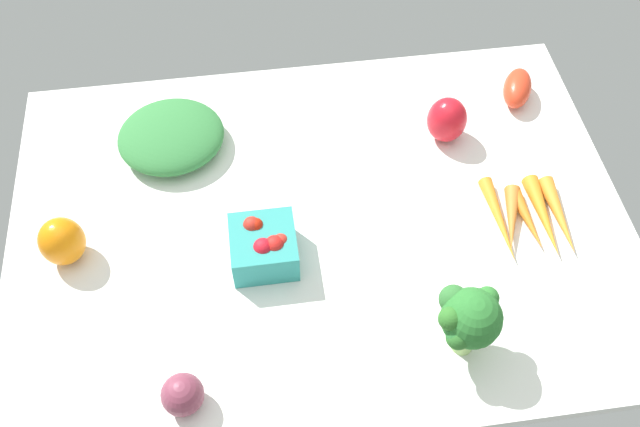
{
  "coord_description": "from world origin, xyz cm",
  "views": [
    {
      "loc": [
        9.42,
        67.97,
        98.59
      ],
      "look_at": [
        0.0,
        0.0,
        4.0
      ],
      "focal_mm": 39.43,
      "sensor_mm": 36.0,
      "label": 1
    }
  ],
  "objects_px": {
    "bell_pepper_orange": "(62,241)",
    "bell_pepper_red": "(447,120)",
    "berry_basket": "(264,246)",
    "roma_tomato": "(517,88)",
    "leafy_greens_clump": "(171,136)",
    "carrot_bunch": "(531,218)",
    "broccoli_head": "(468,318)",
    "red_onion_center": "(183,395)"
  },
  "relations": [
    {
      "from": "broccoli_head",
      "to": "leafy_greens_clump",
      "type": "distance_m",
      "value": 0.62
    },
    {
      "from": "roma_tomato",
      "to": "berry_basket",
      "type": "bearing_deg",
      "value": -35.84
    },
    {
      "from": "roma_tomato",
      "to": "bell_pepper_red",
      "type": "distance_m",
      "value": 0.18
    },
    {
      "from": "broccoli_head",
      "to": "bell_pepper_red",
      "type": "xyz_separation_m",
      "value": [
        -0.08,
        -0.41,
        -0.04
      ]
    },
    {
      "from": "broccoli_head",
      "to": "bell_pepper_red",
      "type": "distance_m",
      "value": 0.42
    },
    {
      "from": "red_onion_center",
      "to": "leafy_greens_clump",
      "type": "relative_size",
      "value": 0.32
    },
    {
      "from": "leafy_greens_clump",
      "to": "broccoli_head",
      "type": "bearing_deg",
      "value": 132.36
    },
    {
      "from": "bell_pepper_orange",
      "to": "leafy_greens_clump",
      "type": "bearing_deg",
      "value": -128.52
    },
    {
      "from": "roma_tomato",
      "to": "leafy_greens_clump",
      "type": "distance_m",
      "value": 0.66
    },
    {
      "from": "berry_basket",
      "to": "leafy_greens_clump",
      "type": "distance_m",
      "value": 0.3
    },
    {
      "from": "red_onion_center",
      "to": "berry_basket",
      "type": "distance_m",
      "value": 0.26
    },
    {
      "from": "carrot_bunch",
      "to": "leafy_greens_clump",
      "type": "height_order",
      "value": "leafy_greens_clump"
    },
    {
      "from": "berry_basket",
      "to": "broccoli_head",
      "type": "distance_m",
      "value": 0.34
    },
    {
      "from": "bell_pepper_orange",
      "to": "berry_basket",
      "type": "distance_m",
      "value": 0.32
    },
    {
      "from": "bell_pepper_orange",
      "to": "roma_tomato",
      "type": "height_order",
      "value": "bell_pepper_orange"
    },
    {
      "from": "berry_basket",
      "to": "broccoli_head",
      "type": "relative_size",
      "value": 0.79
    },
    {
      "from": "roma_tomato",
      "to": "bell_pepper_red",
      "type": "xyz_separation_m",
      "value": [
        0.16,
        0.08,
        0.02
      ]
    },
    {
      "from": "bell_pepper_orange",
      "to": "bell_pepper_red",
      "type": "height_order",
      "value": "bell_pepper_red"
    },
    {
      "from": "berry_basket",
      "to": "leafy_greens_clump",
      "type": "relative_size",
      "value": 0.54
    },
    {
      "from": "carrot_bunch",
      "to": "bell_pepper_red",
      "type": "distance_m",
      "value": 0.23
    },
    {
      "from": "broccoli_head",
      "to": "bell_pepper_red",
      "type": "relative_size",
      "value": 1.49
    },
    {
      "from": "broccoli_head",
      "to": "bell_pepper_red",
      "type": "height_order",
      "value": "broccoli_head"
    },
    {
      "from": "berry_basket",
      "to": "roma_tomato",
      "type": "xyz_separation_m",
      "value": [
        -0.51,
        -0.3,
        -0.01
      ]
    },
    {
      "from": "bell_pepper_red",
      "to": "leafy_greens_clump",
      "type": "bearing_deg",
      "value": -5.1
    },
    {
      "from": "bell_pepper_red",
      "to": "carrot_bunch",
      "type": "bearing_deg",
      "value": 114.55
    },
    {
      "from": "roma_tomato",
      "to": "bell_pepper_red",
      "type": "bearing_deg",
      "value": -39.9
    },
    {
      "from": "bell_pepper_orange",
      "to": "berry_basket",
      "type": "relative_size",
      "value": 0.81
    },
    {
      "from": "bell_pepper_orange",
      "to": "carrot_bunch",
      "type": "height_order",
      "value": "bell_pepper_orange"
    },
    {
      "from": "roma_tomato",
      "to": "leafy_greens_clump",
      "type": "height_order",
      "value": "leafy_greens_clump"
    },
    {
      "from": "berry_basket",
      "to": "leafy_greens_clump",
      "type": "height_order",
      "value": "berry_basket"
    },
    {
      "from": "bell_pepper_orange",
      "to": "carrot_bunch",
      "type": "bearing_deg",
      "value": 177.09
    },
    {
      "from": "berry_basket",
      "to": "bell_pepper_red",
      "type": "bearing_deg",
      "value": -148.0
    },
    {
      "from": "berry_basket",
      "to": "leafy_greens_clump",
      "type": "xyz_separation_m",
      "value": [
        0.14,
        -0.26,
        -0.01
      ]
    },
    {
      "from": "berry_basket",
      "to": "roma_tomato",
      "type": "height_order",
      "value": "berry_basket"
    },
    {
      "from": "bell_pepper_orange",
      "to": "berry_basket",
      "type": "xyz_separation_m",
      "value": [
        -0.32,
        0.05,
        -0.01
      ]
    },
    {
      "from": "bell_pepper_orange",
      "to": "leafy_greens_clump",
      "type": "relative_size",
      "value": 0.44
    },
    {
      "from": "roma_tomato",
      "to": "bell_pepper_red",
      "type": "height_order",
      "value": "bell_pepper_red"
    },
    {
      "from": "leafy_greens_clump",
      "to": "bell_pepper_red",
      "type": "distance_m",
      "value": 0.5
    },
    {
      "from": "bell_pepper_orange",
      "to": "broccoli_head",
      "type": "relative_size",
      "value": 0.64
    },
    {
      "from": "leafy_greens_clump",
      "to": "berry_basket",
      "type": "bearing_deg",
      "value": 118.69
    },
    {
      "from": "leafy_greens_clump",
      "to": "bell_pepper_red",
      "type": "xyz_separation_m",
      "value": [
        -0.49,
        0.04,
        0.02
      ]
    },
    {
      "from": "red_onion_center",
      "to": "broccoli_head",
      "type": "distance_m",
      "value": 0.41
    }
  ]
}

